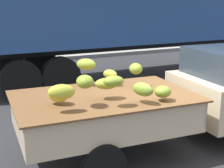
# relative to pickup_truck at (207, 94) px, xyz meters

# --- Properties ---
(ground) EXTENTS (220.00, 220.00, 0.00)m
(ground) POSITION_rel_pickup_truck_xyz_m (-0.93, -0.13, -0.88)
(ground) COLOR #28282B
(curb_strip) EXTENTS (80.00, 0.80, 0.16)m
(curb_strip) POSITION_rel_pickup_truck_xyz_m (-0.93, 9.41, -0.80)
(curb_strip) COLOR gray
(curb_strip) RESTS_ON ground
(pickup_truck) EXTENTS (5.30, 2.08, 1.70)m
(pickup_truck) POSITION_rel_pickup_truck_xyz_m (0.00, 0.00, 0.00)
(pickup_truck) COLOR #CCB793
(pickup_truck) RESTS_ON ground
(semi_trailer) EXTENTS (12.00, 2.70, 3.95)m
(semi_trailer) POSITION_rel_pickup_truck_xyz_m (1.87, 5.18, 1.66)
(semi_trailer) COLOR navy
(semi_trailer) RESTS_ON ground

